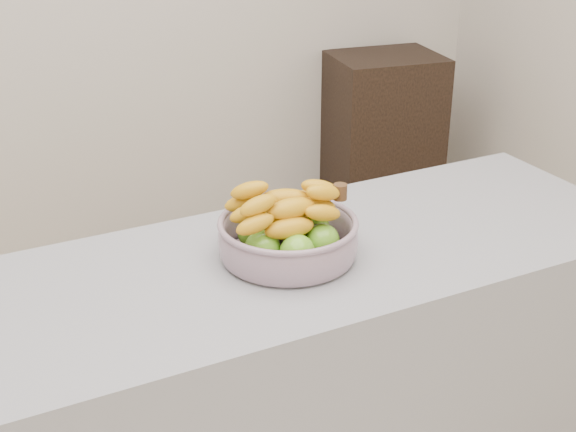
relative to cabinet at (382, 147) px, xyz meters
name	(u,v)px	position (x,y,z in m)	size (l,w,h in m)	color
cabinet	(382,147)	(0.00, 0.00, 0.00)	(0.48, 0.39, 0.87)	black
fruit_bowl	(288,235)	(-1.31, -1.58, 0.52)	(0.31, 0.31, 0.16)	#AAB6CC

